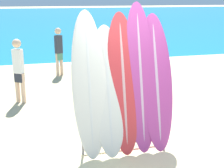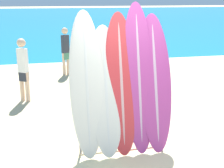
# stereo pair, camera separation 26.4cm
# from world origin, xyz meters

# --- Properties ---
(ground_plane) EXTENTS (160.00, 160.00, 0.00)m
(ground_plane) POSITION_xyz_m (0.00, 0.00, 0.00)
(ground_plane) COLOR beige
(ocean_water) EXTENTS (120.00, 60.00, 0.01)m
(ocean_water) POSITION_xyz_m (0.00, 37.14, 0.00)
(ocean_water) COLOR teal
(ocean_water) RESTS_ON ground_plane
(surfboard_rack) EXTENTS (1.48, 0.04, 0.94)m
(surfboard_rack) POSITION_xyz_m (-0.36, 0.53, 0.50)
(surfboard_rack) COLOR slate
(surfboard_rack) RESTS_ON ground_plane
(surfboard_slot_0) EXTENTS (0.56, 0.61, 2.38)m
(surfboard_slot_0) POSITION_xyz_m (-0.95, 0.55, 1.19)
(surfboard_slot_0) COLOR silver
(surfboard_slot_0) RESTS_ON ground_plane
(surfboard_slot_1) EXTENTS (0.58, 0.64, 2.14)m
(surfboard_slot_1) POSITION_xyz_m (-0.63, 0.55, 1.07)
(surfboard_slot_1) COLOR silver
(surfboard_slot_1) RESTS_ON ground_plane
(surfboard_slot_2) EXTENTS (0.55, 0.64, 2.34)m
(surfboard_slot_2) POSITION_xyz_m (-0.36, 0.57, 1.17)
(surfboard_slot_2) COLOR red
(surfboard_slot_2) RESTS_ON ground_plane
(surfboard_slot_3) EXTENTS (0.53, 0.66, 2.50)m
(surfboard_slot_3) POSITION_xyz_m (-0.06, 0.59, 1.25)
(surfboard_slot_3) COLOR #B23D8E
(surfboard_slot_3) RESTS_ON ground_plane
(surfboard_slot_4) EXTENTS (0.58, 0.69, 2.31)m
(surfboard_slot_4) POSITION_xyz_m (0.23, 0.57, 1.15)
(surfboard_slot_4) COLOR #B23D8E
(surfboard_slot_4) RESTS_ON ground_plane
(person_near_water) EXTENTS (0.27, 0.25, 1.60)m
(person_near_water) POSITION_xyz_m (-2.13, 3.58, 0.87)
(person_near_water) COLOR beige
(person_near_water) RESTS_ON ground_plane
(person_mid_beach) EXTENTS (0.27, 0.25, 1.59)m
(person_mid_beach) POSITION_xyz_m (-0.91, 6.14, 0.87)
(person_mid_beach) COLOR beige
(person_mid_beach) RESTS_ON ground_plane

